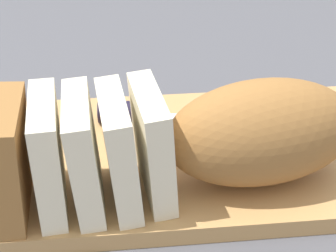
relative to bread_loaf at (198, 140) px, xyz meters
name	(u,v)px	position (x,y,z in m)	size (l,w,h in m)	color
ground_plane	(168,163)	(0.02, -0.06, -0.07)	(3.00, 3.00, 0.00)	#4C4C51
cutting_board	(168,156)	(0.02, -0.06, -0.06)	(0.48, 0.24, 0.02)	tan
bread_loaf	(198,140)	(0.00, 0.00, 0.00)	(0.34, 0.13, 0.11)	#996633
bread_knife	(155,113)	(0.04, -0.12, -0.04)	(0.29, 0.03, 0.03)	silver
crumb_near_knife	(157,159)	(0.04, -0.04, -0.05)	(0.01, 0.01, 0.01)	#A8753D
crumb_near_loaf	(119,192)	(0.08, 0.01, -0.05)	(0.00, 0.00, 0.00)	#A8753D
crumb_stray_left	(197,144)	(-0.01, -0.06, -0.05)	(0.01, 0.01, 0.01)	#A8753D
crumb_stray_right	(142,137)	(0.05, -0.08, -0.05)	(0.01, 0.01, 0.01)	#A8753D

